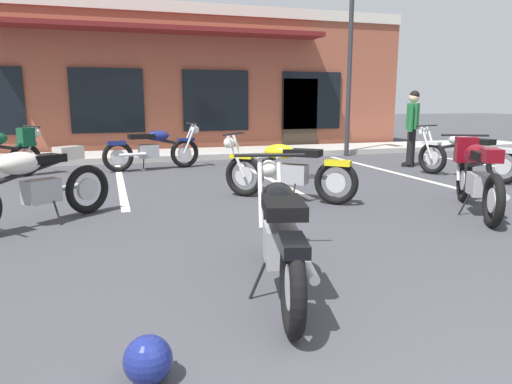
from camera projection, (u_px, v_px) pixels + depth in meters
ground_plane at (266, 242)px, 4.95m from camera, size 80.00×80.00×0.00m
sidewalk_kerb at (170, 155)px, 12.27m from camera, size 22.00×1.80×0.14m
brick_storefront_building at (153, 82)px, 15.45m from camera, size 14.80×6.39×4.08m
painted_stall_lines at (195, 179)px, 8.91m from camera, size 13.65×4.80×0.01m
motorcycle_foreground_classic at (280, 232)px, 3.63m from camera, size 0.84×2.08×0.98m
motorcycle_red_sportbike at (25, 183)px, 5.44m from camera, size 1.77×1.51×0.98m
motorcycle_black_cruiser at (465, 154)px, 8.88m from camera, size 0.98×2.05×0.98m
motorcycle_silver_naked at (287, 169)px, 6.94m from camera, size 1.72×1.58×0.98m
motorcycle_blue_standard at (476, 172)px, 6.23m from camera, size 1.26×1.92×0.98m
motorcycle_orange_scrambler at (153, 148)px, 10.03m from camera, size 2.10×0.78×0.98m
person_in_black_shirt at (412, 124)px, 10.41m from camera, size 0.49×0.50×1.68m
helmet_on_pavement at (148, 360)px, 2.47m from camera, size 0.26×0.26×0.26m
parking_lot_lamp_post at (353, 39)px, 11.90m from camera, size 0.24×0.76×4.55m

